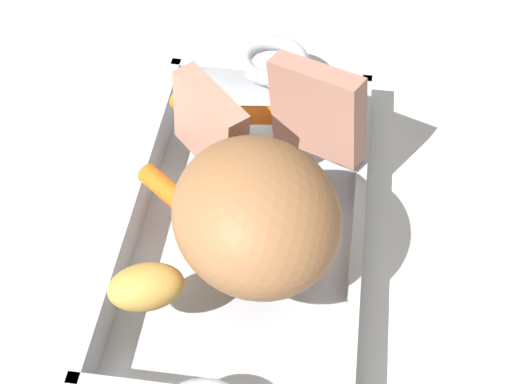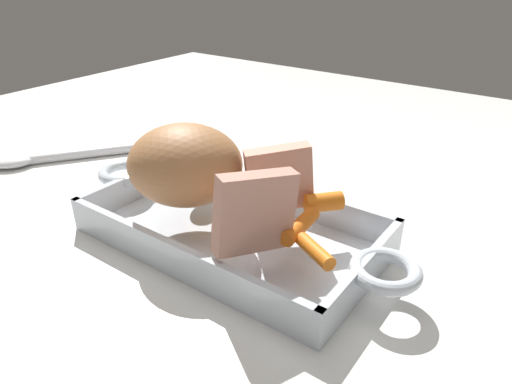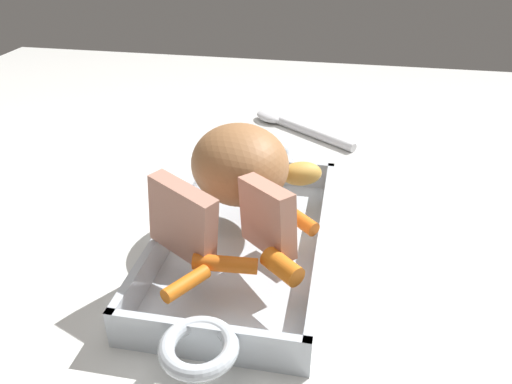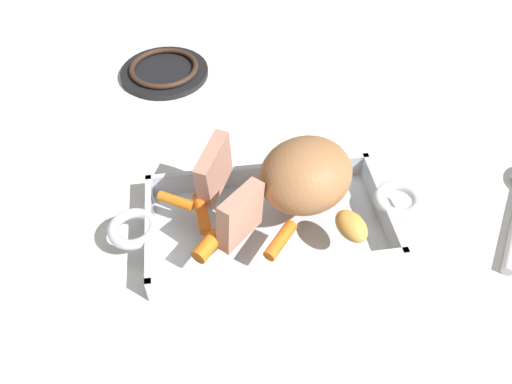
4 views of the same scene
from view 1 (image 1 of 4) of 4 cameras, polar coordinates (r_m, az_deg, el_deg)
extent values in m
plane|color=silver|center=(0.67, -0.80, -3.26)|extent=(1.78, 1.78, 0.00)
cube|color=silver|center=(0.67, -0.80, -3.01)|extent=(0.36, 0.20, 0.01)
cube|color=silver|center=(0.65, 7.44, -2.90)|extent=(0.36, 0.01, 0.04)
cube|color=silver|center=(0.67, -8.82, -1.19)|extent=(0.36, 0.01, 0.04)
cube|color=silver|center=(0.78, 1.06, 7.77)|extent=(0.01, 0.20, 0.04)
torus|color=silver|center=(0.79, 1.28, 9.68)|extent=(0.07, 0.07, 0.02)
ellipsoid|color=#A46E43|center=(0.57, 0.03, -1.74)|extent=(0.18, 0.17, 0.10)
cube|color=tan|center=(0.65, -3.41, 4.88)|extent=(0.07, 0.07, 0.08)
cube|color=tan|center=(0.66, 4.55, 6.05)|extent=(0.06, 0.09, 0.09)
cylinder|color=orange|center=(0.73, 3.14, 7.31)|extent=(0.06, 0.04, 0.02)
cylinder|color=orange|center=(0.70, 0.05, 5.72)|extent=(0.02, 0.07, 0.02)
cylinder|color=orange|center=(0.64, -6.46, 0.02)|extent=(0.05, 0.06, 0.02)
cylinder|color=orange|center=(0.70, -4.57, 6.08)|extent=(0.05, 0.05, 0.02)
ellipsoid|color=gold|center=(0.57, -8.12, -6.96)|extent=(0.05, 0.07, 0.03)
camera|label=2|loc=(0.82, 34.08, 26.68)|focal=32.79mm
camera|label=3|loc=(0.94, -3.98, 39.02)|focal=35.02mm
camera|label=4|loc=(0.73, -53.93, 40.15)|focal=34.56mm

